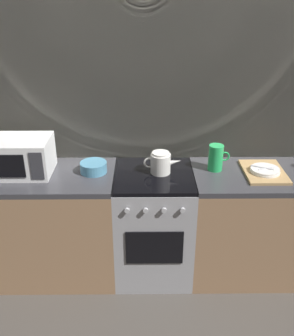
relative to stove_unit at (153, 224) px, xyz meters
name	(u,v)px	position (x,y,z in m)	size (l,w,h in m)	color
ground_plane	(153,268)	(0.00, 0.00, -0.45)	(8.00, 8.00, 0.00)	#47423D
back_wall	(153,122)	(0.00, 0.32, 0.75)	(3.60, 0.05, 2.40)	#B2AD9E
counter_left	(41,225)	(-0.90, 0.00, 0.00)	(1.20, 0.60, 0.90)	#997251
stove_unit	(153,224)	(0.00, 0.00, 0.00)	(0.60, 0.63, 0.90)	#9E9EA3
counter_right	(266,224)	(0.90, 0.00, 0.00)	(1.20, 0.60, 0.90)	#997251
microwave	(20,156)	(-0.99, 0.04, 0.59)	(0.46, 0.35, 0.27)	white
kettle	(161,163)	(0.05, 0.02, 0.53)	(0.28, 0.15, 0.17)	white
mixing_bowl	(94,167)	(-0.45, 0.04, 0.49)	(0.20, 0.20, 0.08)	teal
pitcher	(216,158)	(0.47, 0.07, 0.55)	(0.16, 0.11, 0.20)	green
dish_pile	(264,171)	(0.83, 0.00, 0.47)	(0.30, 0.40, 0.06)	tan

